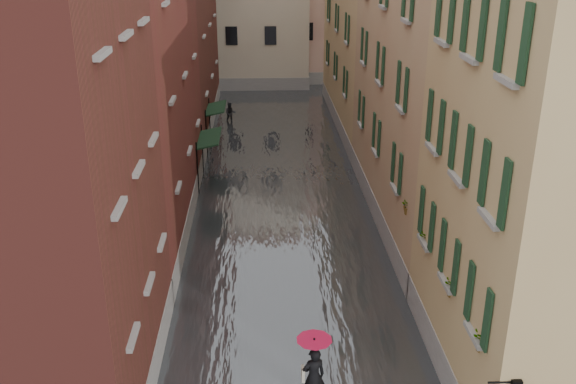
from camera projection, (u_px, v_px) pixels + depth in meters
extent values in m
plane|color=#505052|center=(294.00, 342.00, 20.08)|extent=(120.00, 120.00, 0.00)
cube|color=#474A4E|center=(280.00, 186.00, 32.07)|extent=(10.00, 60.00, 0.20)
cube|color=maroon|center=(11.00, 174.00, 15.48)|extent=(6.00, 8.00, 13.00)
cube|color=#5B1E1C|center=(109.00, 84.00, 25.75)|extent=(6.00, 14.00, 12.50)
cube|color=maroon|center=(159.00, 18.00, 39.35)|extent=(6.00, 16.00, 14.00)
cube|color=tan|center=(573.00, 193.00, 16.37)|extent=(6.00, 8.00, 11.50)
cube|color=tan|center=(453.00, 74.00, 26.26)|extent=(6.00, 14.00, 13.00)
cube|color=tan|center=(384.00, 37.00, 40.42)|extent=(6.00, 16.00, 11.50)
cube|color=beige|center=(233.00, 3.00, 52.66)|extent=(12.00, 9.00, 13.00)
cube|color=#CFA991|center=(338.00, 6.00, 55.09)|extent=(10.00, 9.00, 12.00)
cube|color=black|center=(209.00, 138.00, 31.41)|extent=(1.09, 2.97, 0.31)
cylinder|color=black|center=(198.00, 170.00, 30.45)|extent=(0.06, 0.06, 2.80)
cylinder|color=black|center=(202.00, 151.00, 33.19)|extent=(0.06, 0.06, 2.80)
cube|color=black|center=(216.00, 108.00, 36.72)|extent=(1.09, 2.74, 0.31)
cylinder|color=black|center=(206.00, 134.00, 35.87)|extent=(0.06, 0.06, 2.80)
cylinder|color=black|center=(210.00, 121.00, 38.40)|extent=(0.06, 0.06, 2.80)
cylinder|color=black|center=(502.00, 382.00, 13.54)|extent=(0.60, 0.05, 0.05)
cube|color=#9B4E32|center=(484.00, 342.00, 14.79)|extent=(0.22, 0.85, 0.18)
imported|color=#265926|center=(486.00, 326.00, 14.63)|extent=(0.59, 0.51, 0.66)
cube|color=#9B4E32|center=(454.00, 288.00, 17.01)|extent=(0.22, 0.85, 0.18)
imported|color=#265926|center=(456.00, 274.00, 16.86)|extent=(0.59, 0.51, 0.66)
cube|color=#9B4E32|center=(428.00, 240.00, 19.65)|extent=(0.22, 0.85, 0.18)
imported|color=#265926|center=(429.00, 228.00, 19.49)|extent=(0.59, 0.51, 0.66)
cube|color=#9B4E32|center=(410.00, 208.00, 21.97)|extent=(0.22, 0.85, 0.18)
imported|color=#265926|center=(410.00, 196.00, 21.81)|extent=(0.59, 0.51, 0.66)
imported|color=black|center=(314.00, 377.00, 17.16)|extent=(0.73, 0.57, 1.77)
cube|color=#BAB49B|center=(303.00, 374.00, 17.16)|extent=(0.08, 0.30, 0.38)
cylinder|color=black|center=(314.00, 362.00, 16.98)|extent=(0.02, 0.02, 1.00)
cone|color=#B20B31|center=(314.00, 344.00, 16.76)|extent=(0.96, 0.96, 0.28)
imported|color=black|center=(230.00, 113.00, 42.54)|extent=(0.79, 0.65, 1.46)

